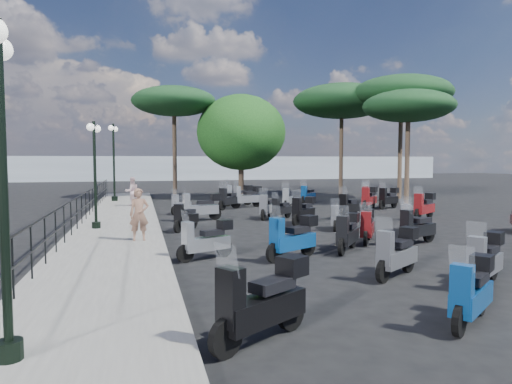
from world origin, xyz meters
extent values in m
plane|color=black|center=(0.00, 0.00, 0.00)|extent=(120.00, 120.00, 0.00)
cube|color=slate|center=(-6.50, 3.00, 0.07)|extent=(3.00, 30.00, 0.15)
cylinder|color=black|center=(-7.80, -7.46, 0.70)|extent=(0.04, 0.04, 1.10)
cylinder|color=black|center=(-7.80, -6.09, 0.70)|extent=(0.04, 0.04, 1.10)
cylinder|color=black|center=(-7.80, -4.73, 0.70)|extent=(0.04, 0.04, 1.10)
cylinder|color=black|center=(-7.80, -3.36, 0.70)|extent=(0.04, 0.04, 1.10)
cylinder|color=black|center=(-7.80, -1.99, 0.70)|extent=(0.04, 0.04, 1.10)
cylinder|color=black|center=(-7.80, -0.62, 0.70)|extent=(0.04, 0.04, 1.10)
cylinder|color=black|center=(-7.80, 0.75, 0.70)|extent=(0.04, 0.04, 1.10)
cylinder|color=black|center=(-7.80, 2.12, 0.70)|extent=(0.04, 0.04, 1.10)
cylinder|color=black|center=(-7.80, 3.48, 0.70)|extent=(0.04, 0.04, 1.10)
cylinder|color=black|center=(-7.80, 4.85, 0.70)|extent=(0.04, 0.04, 1.10)
cylinder|color=black|center=(-7.80, 6.22, 0.70)|extent=(0.04, 0.04, 1.10)
cylinder|color=black|center=(-7.80, 7.59, 0.70)|extent=(0.04, 0.04, 1.10)
cylinder|color=black|center=(-7.80, 8.96, 0.70)|extent=(0.04, 0.04, 1.10)
cylinder|color=black|center=(-7.80, 10.33, 0.70)|extent=(0.04, 0.04, 1.10)
cylinder|color=black|center=(-7.80, 11.69, 0.70)|extent=(0.04, 0.04, 1.10)
cylinder|color=black|center=(-7.80, 13.06, 0.70)|extent=(0.04, 0.04, 1.10)
cylinder|color=black|center=(-7.80, 14.43, 0.70)|extent=(0.04, 0.04, 1.10)
cylinder|color=black|center=(-7.80, 15.80, 0.70)|extent=(0.04, 0.04, 1.10)
cube|color=black|center=(-7.80, 2.80, 1.23)|extent=(0.04, 26.00, 0.04)
cube|color=black|center=(-7.80, 2.80, 0.70)|extent=(0.04, 26.00, 0.04)
cylinder|color=black|center=(-7.22, -10.07, 0.27)|extent=(0.32, 0.32, 0.24)
cylinder|color=black|center=(-7.22, -10.07, 2.14)|extent=(0.11, 0.11, 3.97)
sphere|color=white|center=(-7.30, -9.63, 3.87)|extent=(0.28, 0.28, 0.28)
cylinder|color=black|center=(-7.18, 0.78, 0.26)|extent=(0.30, 0.30, 0.22)
cylinder|color=black|center=(-7.18, 0.78, 2.00)|extent=(0.10, 0.10, 3.71)
cylinder|color=black|center=(-7.18, 0.78, 3.72)|extent=(0.18, 0.83, 0.04)
sphere|color=white|center=(-7.11, 1.19, 3.63)|extent=(0.26, 0.26, 0.26)
sphere|color=white|center=(-7.25, 0.37, 3.63)|extent=(0.26, 0.26, 0.26)
cylinder|color=black|center=(-7.11, 11.80, 0.28)|extent=(0.36, 0.36, 0.27)
cylinder|color=black|center=(-7.11, 11.80, 2.39)|extent=(0.12, 0.12, 4.47)
cylinder|color=black|center=(-7.11, 11.80, 4.45)|extent=(0.22, 1.00, 0.04)
sphere|color=white|center=(-7.02, 12.29, 4.34)|extent=(0.31, 0.31, 0.31)
sphere|color=white|center=(-7.20, 11.30, 4.34)|extent=(0.31, 0.31, 0.31)
imported|color=brown|center=(-5.71, -2.10, 0.92)|extent=(0.58, 0.40, 1.55)
imported|color=beige|center=(-6.08, 8.67, 0.90)|extent=(0.87, 0.78, 1.49)
cylinder|color=black|center=(-4.66, -10.33, 0.26)|extent=(0.50, 0.38, 0.53)
cylinder|color=black|center=(-3.54, -9.62, 0.26)|extent=(0.50, 0.38, 0.53)
cube|color=black|center=(-4.05, -9.95, 0.46)|extent=(1.41, 1.08, 0.37)
cube|color=black|center=(-3.90, -9.85, 0.77)|extent=(0.73, 0.63, 0.15)
cube|color=black|center=(-4.58, -10.28, 0.77)|extent=(0.38, 0.41, 0.77)
plane|color=white|center=(-4.64, -10.32, 1.27)|extent=(0.30, 0.40, 0.41)
cube|color=black|center=(-3.52, -9.61, 0.97)|extent=(0.50, 0.50, 0.29)
cylinder|color=black|center=(-4.63, -4.75, 0.23)|extent=(0.46, 0.27, 0.46)
cylinder|color=black|center=(-3.57, -4.29, 0.23)|extent=(0.46, 0.27, 0.46)
cube|color=#A8ACB3|center=(-4.06, -4.50, 0.40)|extent=(1.28, 0.80, 0.33)
cube|color=black|center=(-3.91, -4.44, 0.67)|extent=(0.64, 0.49, 0.13)
cube|color=#A8ACB3|center=(-4.56, -4.72, 0.67)|extent=(0.31, 0.35, 0.67)
plane|color=white|center=(-4.61, -4.74, 1.11)|extent=(0.22, 0.37, 0.36)
cube|color=black|center=(-3.55, -4.28, 0.85)|extent=(0.42, 0.41, 0.25)
cylinder|color=black|center=(-4.43, -0.06, 0.23)|extent=(0.34, 0.43, 0.46)
cylinder|color=black|center=(-3.77, 0.88, 0.23)|extent=(0.34, 0.43, 0.46)
cube|color=black|center=(-4.07, 0.45, 0.40)|extent=(0.98, 1.21, 0.33)
cube|color=black|center=(-3.98, 0.58, 0.67)|extent=(0.56, 0.64, 0.13)
cube|color=black|center=(-4.38, 0.00, 0.67)|extent=(0.36, 0.34, 0.67)
plane|color=white|center=(-4.42, -0.04, 1.10)|extent=(0.34, 0.27, 0.36)
cylinder|color=black|center=(-3.93, 2.82, 0.26)|extent=(0.54, 0.20, 0.53)
cylinder|color=black|center=(-2.62, 3.04, 0.26)|extent=(0.54, 0.20, 0.53)
cube|color=#A8ACB3|center=(-3.22, 2.94, 0.46)|extent=(1.47, 0.61, 0.37)
cube|color=black|center=(-3.04, 2.97, 0.77)|extent=(0.71, 0.44, 0.15)
cube|color=#A8ACB3|center=(-3.84, 2.84, 0.77)|extent=(0.29, 0.37, 0.77)
plane|color=white|center=(-3.91, 2.83, 1.27)|extent=(0.16, 0.43, 0.41)
cube|color=black|center=(-2.60, 3.05, 0.97)|extent=(0.43, 0.41, 0.29)
cylinder|color=black|center=(-4.16, 5.21, 0.22)|extent=(0.35, 0.39, 0.43)
cylinder|color=black|center=(-3.45, 6.04, 0.22)|extent=(0.35, 0.39, 0.43)
cube|color=#56575E|center=(-3.78, 5.66, 0.38)|extent=(0.99, 1.09, 0.31)
cube|color=black|center=(-3.68, 5.78, 0.63)|extent=(0.56, 0.59, 0.13)
cube|color=#56575E|center=(-4.11, 5.27, 0.63)|extent=(0.33, 0.33, 0.63)
plane|color=white|center=(-4.15, 5.23, 1.04)|extent=(0.31, 0.28, 0.33)
cylinder|color=black|center=(-1.69, 6.58, 0.26)|extent=(0.45, 0.43, 0.51)
cylinder|color=black|center=(-0.76, 7.46, 0.26)|extent=(0.45, 0.43, 0.51)
cube|color=black|center=(-1.19, 7.06, 0.45)|extent=(1.26, 1.22, 0.36)
cube|color=black|center=(-1.05, 7.18, 0.75)|extent=(0.69, 0.67, 0.15)
cube|color=black|center=(-1.63, 6.64, 0.75)|extent=(0.39, 0.39, 0.75)
plane|color=white|center=(-1.68, 6.60, 1.23)|extent=(0.34, 0.35, 0.40)
cylinder|color=black|center=(-1.30, -10.46, 0.24)|extent=(0.44, 0.36, 0.47)
cylinder|color=black|center=(-0.35, -9.76, 0.24)|extent=(0.44, 0.36, 0.47)
cube|color=navy|center=(-0.78, -10.08, 0.41)|extent=(1.23, 1.03, 0.33)
cube|color=black|center=(-0.65, -9.98, 0.69)|extent=(0.65, 0.59, 0.14)
cube|color=navy|center=(-1.23, -10.41, 0.69)|extent=(0.35, 0.37, 0.69)
plane|color=white|center=(-1.28, -10.45, 1.13)|extent=(0.28, 0.35, 0.37)
cube|color=black|center=(-0.33, -9.75, 0.86)|extent=(0.46, 0.45, 0.26)
cylinder|color=black|center=(-2.52, -5.34, 0.25)|extent=(0.50, 0.34, 0.51)
cylinder|color=black|center=(-1.40, -4.72, 0.25)|extent=(0.50, 0.34, 0.51)
cube|color=navy|center=(-1.91, -5.00, 0.45)|extent=(1.38, 0.99, 0.36)
cube|color=black|center=(-1.76, -4.91, 0.74)|extent=(0.71, 0.59, 0.15)
cube|color=navy|center=(-2.44, -5.30, 0.74)|extent=(0.36, 0.39, 0.74)
plane|color=white|center=(-2.50, -5.33, 1.22)|extent=(0.27, 0.39, 0.39)
cube|color=black|center=(-1.39, -4.71, 0.93)|extent=(0.48, 0.47, 0.28)
cylinder|color=black|center=(0.70, -3.89, 0.23)|extent=(0.33, 0.44, 0.46)
cylinder|color=black|center=(1.33, -2.91, 0.23)|extent=(0.33, 0.44, 0.46)
cube|color=maroon|center=(1.04, -3.36, 0.41)|extent=(0.95, 1.24, 0.33)
cube|color=black|center=(1.13, -3.22, 0.68)|extent=(0.56, 0.65, 0.14)
cube|color=maroon|center=(0.75, -3.83, 0.68)|extent=(0.36, 0.34, 0.68)
plane|color=white|center=(0.71, -3.88, 1.11)|extent=(0.35, 0.26, 0.36)
cube|color=black|center=(1.34, -2.90, 0.85)|extent=(0.44, 0.44, 0.25)
cylinder|color=black|center=(0.96, -1.16, 0.21)|extent=(0.27, 0.42, 0.42)
cylinder|color=black|center=(1.44, -0.22, 0.21)|extent=(0.27, 0.42, 0.42)
cube|color=#A8ACB3|center=(1.22, -0.65, 0.37)|extent=(0.79, 1.16, 0.30)
cube|color=black|center=(1.28, -0.51, 0.62)|extent=(0.48, 0.59, 0.12)
cube|color=#A8ACB3|center=(0.99, -1.10, 0.62)|extent=(0.32, 0.29, 0.62)
plane|color=white|center=(0.96, -1.14, 1.01)|extent=(0.33, 0.21, 0.33)
cylinder|color=black|center=(-0.21, 2.29, 0.21)|extent=(0.38, 0.35, 0.42)
cylinder|color=black|center=(0.59, 2.99, 0.21)|extent=(0.38, 0.35, 0.42)
cube|color=black|center=(0.22, 2.67, 0.37)|extent=(1.06, 0.98, 0.30)
cube|color=black|center=(0.33, 2.76, 0.62)|extent=(0.57, 0.55, 0.12)
cube|color=black|center=(-0.16, 2.33, 0.62)|extent=(0.32, 0.33, 0.62)
plane|color=white|center=(-0.20, 2.30, 1.02)|extent=(0.27, 0.30, 0.33)
cylinder|color=black|center=(-0.83, 7.34, 0.27)|extent=(0.54, 0.28, 0.53)
cylinder|color=black|center=(0.42, 7.78, 0.27)|extent=(0.54, 0.28, 0.53)
cube|color=#A8ACB3|center=(-0.15, 7.58, 0.46)|extent=(1.48, 0.83, 0.38)
cube|color=black|center=(0.02, 7.64, 0.77)|extent=(0.74, 0.53, 0.15)
cube|color=#A8ACB3|center=(-0.75, 7.37, 0.77)|extent=(0.34, 0.39, 0.77)
plane|color=white|center=(-0.81, 7.35, 1.27)|extent=(0.22, 0.43, 0.41)
cube|color=black|center=(0.44, 7.79, 0.97)|extent=(0.47, 0.46, 0.29)
cylinder|color=black|center=(0.46, -8.67, 0.24)|extent=(0.46, 0.35, 0.49)
cylinder|color=black|center=(1.47, -7.99, 0.24)|extent=(0.46, 0.35, 0.49)
cube|color=#56575E|center=(1.01, -8.30, 0.43)|extent=(1.29, 1.02, 0.35)
cube|color=black|center=(1.15, -8.21, 0.71)|extent=(0.68, 0.59, 0.14)
cube|color=#56575E|center=(0.52, -8.62, 0.71)|extent=(0.36, 0.38, 0.71)
plane|color=white|center=(0.47, -8.66, 1.17)|extent=(0.28, 0.37, 0.38)
cube|color=black|center=(1.49, -7.98, 0.89)|extent=(0.47, 0.46, 0.26)
cylinder|color=black|center=(-0.55, -4.95, 0.24)|extent=(0.38, 0.43, 0.48)
cylinder|color=black|center=(0.21, -4.02, 0.24)|extent=(0.38, 0.43, 0.48)
cube|color=black|center=(-0.14, -4.45, 0.42)|extent=(1.09, 1.22, 0.34)
cube|color=black|center=(-0.03, -4.32, 0.70)|extent=(0.61, 0.65, 0.14)
cube|color=black|center=(-0.50, -4.89, 0.70)|extent=(0.37, 0.36, 0.70)
plane|color=white|center=(-0.54, -4.93, 1.15)|extent=(0.34, 0.30, 0.37)
cube|color=black|center=(0.22, -4.01, 0.88)|extent=(0.46, 0.47, 0.26)
cylinder|color=black|center=(2.99, -2.36, 0.23)|extent=(0.34, 0.45, 0.47)
cylinder|color=black|center=(3.63, -1.37, 0.23)|extent=(0.34, 0.45, 0.47)
cube|color=#56575E|center=(3.34, -1.82, 0.41)|extent=(0.97, 1.25, 0.33)
cube|color=black|center=(3.43, -1.68, 0.68)|extent=(0.56, 0.65, 0.14)
cube|color=#56575E|center=(3.03, -2.29, 0.68)|extent=(0.36, 0.34, 0.68)
plane|color=white|center=(3.00, -2.34, 1.12)|extent=(0.35, 0.27, 0.36)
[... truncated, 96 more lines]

